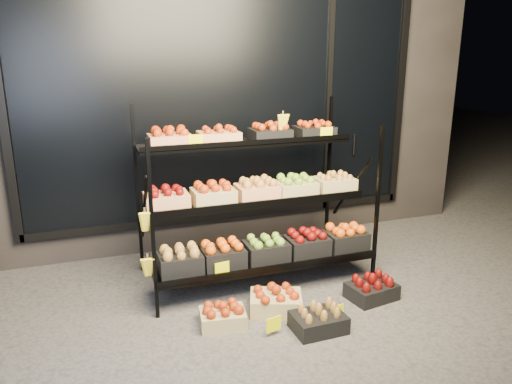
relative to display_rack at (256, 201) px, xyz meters
name	(u,v)px	position (x,y,z in m)	size (l,w,h in m)	color
ground	(280,307)	(0.01, -0.60, -0.79)	(24.00, 24.00, 0.00)	#514F4C
building	(203,82)	(0.01, 1.99, 0.96)	(6.00, 2.08, 3.50)	#2D2826
display_rack	(256,201)	(0.00, 0.00, 0.00)	(2.18, 1.02, 1.66)	black
tag_floor_a	(274,329)	(-0.21, -1.00, -0.73)	(0.13, 0.01, 0.12)	#FCF600
tag_floor_b	(337,317)	(0.34, -1.00, -0.73)	(0.13, 0.01, 0.12)	#FCF600
floor_crate_left	(223,315)	(-0.54, -0.72, -0.70)	(0.39, 0.31, 0.19)	tan
floor_crate_midleft	(318,319)	(0.15, -1.04, -0.69)	(0.41, 0.31, 0.20)	black
floor_crate_midright	(276,300)	(-0.05, -0.65, -0.69)	(0.51, 0.45, 0.21)	tan
floor_crate_right	(372,289)	(0.83, -0.73, -0.69)	(0.45, 0.36, 0.20)	black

